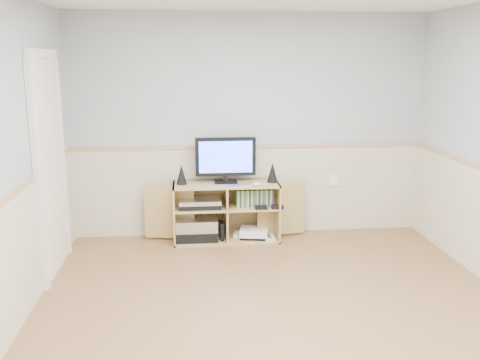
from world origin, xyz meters
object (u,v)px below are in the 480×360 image
object	(u,v)px
keyboard	(239,186)
game_consoles	(253,233)
monitor	(226,158)
media_cabinet	(226,210)

from	to	relation	value
keyboard	game_consoles	xyz separation A→B (m)	(0.17, 0.13, -0.59)
monitor	game_consoles	bearing A→B (deg)	-11.40
game_consoles	monitor	bearing A→B (deg)	168.60
monitor	game_consoles	distance (m)	0.91
game_consoles	keyboard	bearing A→B (deg)	-142.75
media_cabinet	monitor	size ratio (longest dim) A/B	2.74
media_cabinet	keyboard	bearing A→B (deg)	-55.30
game_consoles	media_cabinet	bearing A→B (deg)	167.68
monitor	keyboard	xyz separation A→B (m)	(0.13, -0.19, -0.27)
keyboard	game_consoles	world-z (taller)	keyboard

